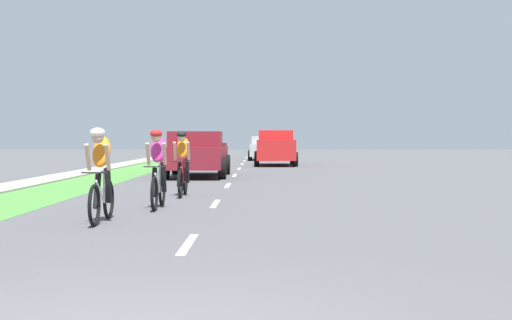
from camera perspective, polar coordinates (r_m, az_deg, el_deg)
ground_plane at (r=24.75m, az=-1.89°, el=-1.43°), size 120.00×120.00×0.00m
grass_verge at (r=25.33m, az=-12.13°, el=-1.39°), size 2.13×70.00×0.01m
sidewalk_concrete at (r=25.74m, az=-15.79°, el=-1.36°), size 1.24×70.00×0.10m
lane_markings_center at (r=28.74m, az=-1.58°, el=-0.97°), size 0.12×52.20×0.01m
cyclist_lead at (r=11.70m, az=-12.73°, el=-1.15°), size 0.42×1.72×1.58m
cyclist_trailing at (r=13.81m, az=-8.13°, el=-0.67°), size 0.42×1.72×1.58m
cyclist_distant at (r=16.67m, az=-6.10°, el=-0.23°), size 0.42×1.72×1.58m
pickup_maroon at (r=24.98m, az=-4.89°, el=0.50°), size 2.22×5.10×1.64m
suv_red at (r=35.22m, az=1.61°, el=1.09°), size 2.15×4.70×1.79m
sedan_silver at (r=43.90m, az=0.65°, el=1.01°), size 1.98×4.30×1.52m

